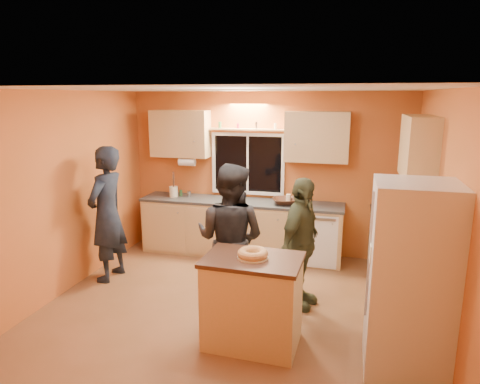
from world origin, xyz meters
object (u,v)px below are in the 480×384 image
(island, at_px, (252,301))
(person_center, at_px, (230,239))
(person_left, at_px, (107,214))
(person_right, at_px, (301,243))
(refrigerator, at_px, (410,279))

(island, distance_m, person_center, 0.87)
(person_left, bearing_deg, person_center, 78.87)
(island, distance_m, person_right, 1.07)
(person_center, xyz_separation_m, person_right, (0.79, 0.31, -0.09))
(refrigerator, xyz_separation_m, person_right, (-1.11, 0.99, -0.10))
(person_left, relative_size, person_right, 1.17)
(island, relative_size, person_right, 0.62)
(island, bearing_deg, refrigerator, 0.52)
(person_center, distance_m, person_right, 0.85)
(person_left, xyz_separation_m, person_center, (1.89, -0.46, -0.04))
(refrigerator, distance_m, person_right, 1.49)
(person_center, bearing_deg, person_right, -148.67)
(refrigerator, distance_m, person_center, 2.02)
(person_left, bearing_deg, refrigerator, 75.70)
(person_left, xyz_separation_m, person_right, (2.68, -0.15, -0.14))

